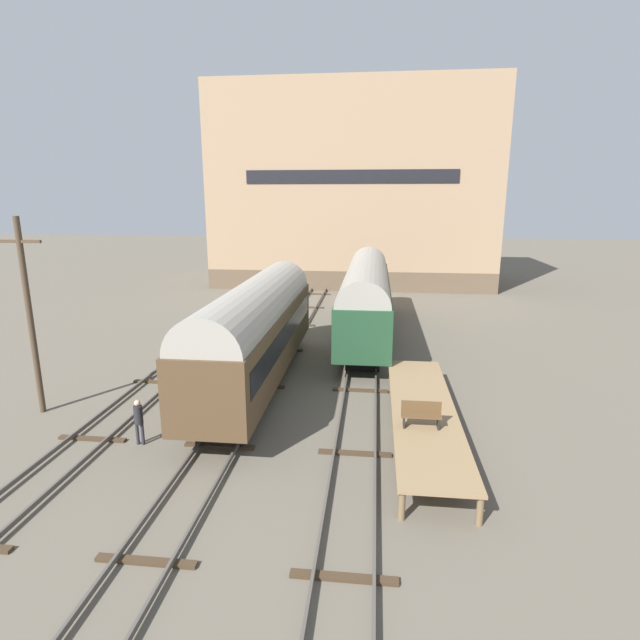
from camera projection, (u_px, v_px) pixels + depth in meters
name	position (u px, v px, depth m)	size (l,w,h in m)	color
ground_plane	(241.00, 413.00, 21.11)	(200.00, 200.00, 0.00)	#60594C
track_left	(130.00, 405.00, 21.61)	(2.60, 60.00, 0.26)	#4C4742
track_middle	(241.00, 410.00, 21.08)	(2.60, 60.00, 0.26)	#4C4742
track_right	(358.00, 415.00, 20.54)	(2.60, 60.00, 0.26)	#4C4742
train_car_brown	(256.00, 328.00, 23.38)	(2.95, 15.20, 5.18)	black
train_car_green	(366.00, 293.00, 32.26)	(2.96, 17.95, 5.08)	black
station_platform	(423.00, 410.00, 19.21)	(2.44, 11.55, 0.98)	#8C704C
bench	(421.00, 414.00, 17.55)	(1.40, 0.40, 0.91)	brown
person_worker	(139.00, 418.00, 18.17)	(0.32, 0.32, 1.75)	#282833
utility_pole	(30.00, 314.00, 20.25)	(1.80, 0.24, 8.18)	#473828
warehouse_building	(354.00, 189.00, 52.64)	(28.19, 13.07, 19.69)	brown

